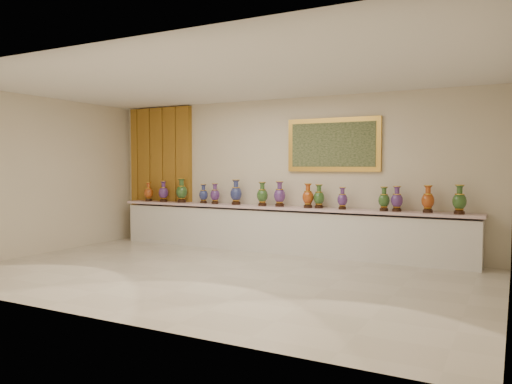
% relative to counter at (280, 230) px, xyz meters
% --- Properties ---
extents(ground, '(8.00, 8.00, 0.00)m').
position_rel_counter_xyz_m(ground, '(0.00, -2.27, -0.44)').
color(ground, beige).
rests_on(ground, ground).
extents(room, '(8.00, 8.00, 8.00)m').
position_rel_counter_xyz_m(room, '(-2.38, 0.17, 1.16)').
color(room, beige).
rests_on(room, ground).
extents(counter, '(7.28, 0.48, 0.90)m').
position_rel_counter_xyz_m(counter, '(0.00, 0.00, 0.00)').
color(counter, white).
rests_on(counter, ground).
extents(vase_0, '(0.25, 0.25, 0.42)m').
position_rel_counter_xyz_m(vase_0, '(-3.20, -0.05, 0.65)').
color(vase_0, '#321A0E').
rests_on(vase_0, counter).
extents(vase_1, '(0.23, 0.23, 0.46)m').
position_rel_counter_xyz_m(vase_1, '(-2.79, -0.04, 0.67)').
color(vase_1, '#321A0E').
rests_on(vase_1, counter).
extents(vase_2, '(0.30, 0.30, 0.52)m').
position_rel_counter_xyz_m(vase_2, '(-2.31, -0.04, 0.70)').
color(vase_2, '#321A0E').
rests_on(vase_2, counter).
extents(vase_3, '(0.21, 0.21, 0.40)m').
position_rel_counter_xyz_m(vase_3, '(-1.77, -0.02, 0.64)').
color(vase_3, '#321A0E').
rests_on(vase_3, counter).
extents(vase_4, '(0.25, 0.25, 0.42)m').
position_rel_counter_xyz_m(vase_4, '(-1.48, -0.02, 0.65)').
color(vase_4, '#321A0E').
rests_on(vase_4, counter).
extents(vase_5, '(0.25, 0.25, 0.51)m').
position_rel_counter_xyz_m(vase_5, '(-0.98, -0.01, 0.69)').
color(vase_5, '#321A0E').
rests_on(vase_5, counter).
extents(vase_6, '(0.25, 0.25, 0.47)m').
position_rel_counter_xyz_m(vase_6, '(-0.37, -0.05, 0.67)').
color(vase_6, '#321A0E').
rests_on(vase_6, counter).
extents(vase_7, '(0.26, 0.26, 0.49)m').
position_rel_counter_xyz_m(vase_7, '(-0.00, -0.02, 0.68)').
color(vase_7, '#321A0E').
rests_on(vase_7, counter).
extents(vase_8, '(0.26, 0.26, 0.46)m').
position_rel_counter_xyz_m(vase_8, '(0.60, -0.05, 0.67)').
color(vase_8, '#321A0E').
rests_on(vase_8, counter).
extents(vase_9, '(0.22, 0.22, 0.44)m').
position_rel_counter_xyz_m(vase_9, '(0.80, -0.02, 0.66)').
color(vase_9, '#321A0E').
rests_on(vase_9, counter).
extents(vase_10, '(0.20, 0.20, 0.40)m').
position_rel_counter_xyz_m(vase_10, '(1.27, -0.06, 0.64)').
color(vase_10, '#321A0E').
rests_on(vase_10, counter).
extents(vase_11, '(0.21, 0.21, 0.42)m').
position_rel_counter_xyz_m(vase_11, '(2.01, -0.04, 0.65)').
color(vase_11, '#321A0E').
rests_on(vase_11, counter).
extents(vase_12, '(0.27, 0.27, 0.44)m').
position_rel_counter_xyz_m(vase_12, '(2.23, -0.02, 0.66)').
color(vase_12, '#321A0E').
rests_on(vase_12, counter).
extents(vase_13, '(0.22, 0.22, 0.46)m').
position_rel_counter_xyz_m(vase_13, '(2.74, -0.00, 0.67)').
color(vase_13, '#321A0E').
rests_on(vase_13, counter).
extents(vase_14, '(0.25, 0.25, 0.48)m').
position_rel_counter_xyz_m(vase_14, '(3.24, -0.05, 0.68)').
color(vase_14, '#321A0E').
rests_on(vase_14, counter).
extents(label_card, '(0.10, 0.06, 0.00)m').
position_rel_counter_xyz_m(label_card, '(-1.72, -0.14, 0.47)').
color(label_card, white).
rests_on(label_card, counter).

